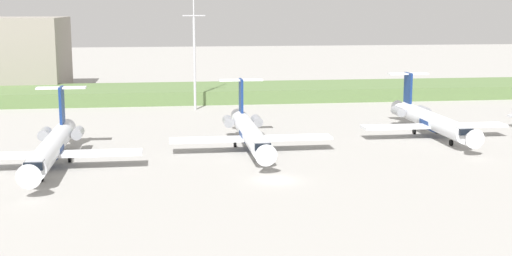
% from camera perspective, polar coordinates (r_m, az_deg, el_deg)
% --- Properties ---
extents(ground_plane, '(500.00, 500.00, 0.00)m').
position_cam_1_polar(ground_plane, '(109.12, -0.83, -0.51)').
color(ground_plane, '#9E9B96').
extents(grass_berm, '(320.00, 20.00, 2.83)m').
position_cam_1_polar(grass_berm, '(151.31, -2.84, 2.98)').
color(grass_berm, '#597542').
rests_on(grass_berm, ground).
extents(regional_jet_second, '(22.81, 31.00, 9.00)m').
position_cam_1_polar(regional_jet_second, '(90.56, -16.68, -1.48)').
color(regional_jet_second, silver).
rests_on(regional_jet_second, ground).
extents(regional_jet_third, '(22.81, 31.00, 9.00)m').
position_cam_1_polar(regional_jet_third, '(97.04, -0.54, -0.31)').
color(regional_jet_third, silver).
rests_on(regional_jet_third, ground).
extents(regional_jet_fourth, '(22.81, 31.00, 9.00)m').
position_cam_1_polar(regional_jet_fourth, '(110.68, 14.36, 0.66)').
color(regional_jet_fourth, silver).
rests_on(regional_jet_fourth, ground).
extents(antenna_mast, '(4.40, 0.50, 28.20)m').
position_cam_1_polar(antenna_mast, '(134.44, -5.17, 6.44)').
color(antenna_mast, '#B2B2B7').
rests_on(antenna_mast, ground).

